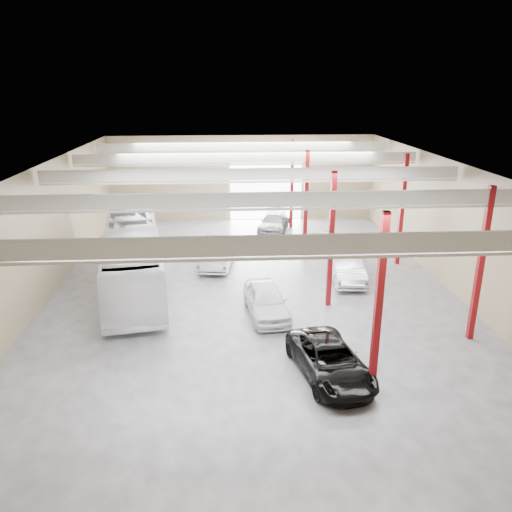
{
  "coord_description": "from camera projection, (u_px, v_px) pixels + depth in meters",
  "views": [
    {
      "loc": [
        -1.48,
        -25.58,
        10.92
      ],
      "look_at": [
        0.13,
        -0.33,
        2.2
      ],
      "focal_mm": 35.0,
      "sensor_mm": 36.0,
      "label": 1
    }
  ],
  "objects": [
    {
      "name": "depot_shell",
      "position": [
        255.0,
        202.0,
        26.62
      ],
      "size": [
        22.12,
        32.12,
        7.06
      ],
      "color": "#4B4B50",
      "rests_on": "ground"
    },
    {
      "name": "coach_bus",
      "position": [
        133.0,
        259.0,
        27.64
      ],
      "size": [
        5.03,
        12.92,
        3.51
      ],
      "primitive_type": "imported",
      "rotation": [
        0.0,
        0.0,
        0.17
      ],
      "color": "white",
      "rests_on": "ground"
    },
    {
      "name": "black_sedan",
      "position": [
        330.0,
        361.0,
        19.49
      ],
      "size": [
        3.22,
        5.37,
        1.4
      ],
      "primitive_type": "imported",
      "rotation": [
        0.0,
        0.0,
        0.19
      ],
      "color": "black",
      "rests_on": "ground"
    },
    {
      "name": "car_row_a",
      "position": [
        266.0,
        300.0,
        24.72
      ],
      "size": [
        2.36,
        4.77,
        1.56
      ],
      "primitive_type": "imported",
      "rotation": [
        0.0,
        0.0,
        0.11
      ],
      "color": "white",
      "rests_on": "ground"
    },
    {
      "name": "car_row_b",
      "position": [
        218.0,
        252.0,
        31.63
      ],
      "size": [
        2.47,
        5.29,
        1.68
      ],
      "primitive_type": "imported",
      "rotation": [
        0.0,
        0.0,
        -0.14
      ],
      "color": "#AEAEB2",
      "rests_on": "ground"
    },
    {
      "name": "car_row_c",
      "position": [
        274.0,
        222.0,
        39.01
      ],
      "size": [
        3.19,
        5.25,
        1.42
      ],
      "primitive_type": "imported",
      "rotation": [
        0.0,
        0.0,
        -0.26
      ],
      "color": "slate",
      "rests_on": "ground"
    },
    {
      "name": "car_right_near",
      "position": [
        347.0,
        267.0,
        29.24
      ],
      "size": [
        2.07,
        4.96,
        1.6
      ],
      "primitive_type": "imported",
      "rotation": [
        0.0,
        0.0,
        -0.08
      ],
      "color": "#A2A3A7",
      "rests_on": "ground"
    },
    {
      "name": "car_right_far",
      "position": [
        335.0,
        242.0,
        34.21
      ],
      "size": [
        2.73,
        4.25,
        1.35
      ],
      "primitive_type": "imported",
      "rotation": [
        0.0,
        0.0,
        0.31
      ],
      "color": "white",
      "rests_on": "ground"
    }
  ]
}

